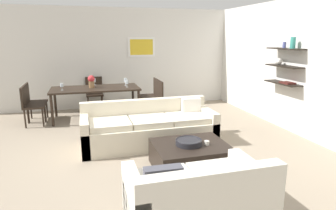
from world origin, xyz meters
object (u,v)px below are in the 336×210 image
at_px(dining_chair_left_far, 33,99).
at_px(dining_chair_left_near, 30,103).
at_px(wine_glass_head, 94,81).
at_px(dining_chair_right_far, 152,93).
at_px(coffee_table, 190,156).
at_px(decorative_bowl, 189,142).
at_px(sofa_beige, 149,129).
at_px(loveseat_white, 197,200).
at_px(wine_glass_right_far, 125,80).
at_px(dining_chair_head, 94,91).
at_px(candle_jar, 207,143).
at_px(centerpiece_vase, 91,81).
at_px(wine_glass_right_near, 127,82).
at_px(dining_chair_right_near, 156,96).
at_px(wine_glass_left_near, 62,85).
at_px(dining_table, 95,90).

distance_m(dining_chair_left_far, dining_chair_left_near, 0.44).
bearing_deg(wine_glass_head, dining_chair_right_far, -8.21).
relative_size(coffee_table, decorative_bowl, 2.79).
distance_m(sofa_beige, loveseat_white, 2.48).
relative_size(dining_chair_left_far, wine_glass_right_far, 4.71).
bearing_deg(sofa_beige, coffee_table, -72.44).
bearing_deg(dining_chair_head, dining_chair_left_near, -142.21).
distance_m(candle_jar, wine_glass_right_far, 3.55).
bearing_deg(decorative_bowl, candle_jar, -17.48).
bearing_deg(dining_chair_left_near, sofa_beige, -39.07).
bearing_deg(wine_glass_right_far, dining_chair_right_far, 8.07).
bearing_deg(candle_jar, sofa_beige, 115.12).
height_order(coffee_table, wine_glass_right_far, wine_glass_right_far).
bearing_deg(dining_chair_right_far, centerpiece_vase, -173.06).
relative_size(coffee_table, wine_glass_head, 6.64).
xyz_separation_m(sofa_beige, dining_chair_head, (-0.85, 2.96, 0.21)).
relative_size(candle_jar, wine_glass_right_far, 0.39).
distance_m(sofa_beige, wine_glass_right_near, 2.04).
bearing_deg(wine_glass_right_far, wine_glass_head, 157.61).
height_order(dining_chair_right_near, wine_glass_right_far, wine_glass_right_far).
height_order(decorative_bowl, dining_chair_left_near, dining_chair_left_near).
distance_m(candle_jar, dining_chair_left_far, 4.56).
xyz_separation_m(sofa_beige, candle_jar, (0.59, -1.26, 0.12)).
relative_size(sofa_beige, loveseat_white, 1.65).
relative_size(decorative_bowl, wine_glass_right_far, 2.09).
distance_m(dining_chair_right_far, dining_chair_left_near, 2.89).
xyz_separation_m(dining_chair_right_near, wine_glass_right_far, (-0.69, 0.34, 0.38)).
relative_size(decorative_bowl, wine_glass_left_near, 2.48).
bearing_deg(wine_glass_right_far, coffee_table, -81.83).
distance_m(dining_table, centerpiece_vase, 0.24).
bearing_deg(wine_glass_head, loveseat_white, -80.75).
height_order(dining_table, dining_chair_head, dining_chair_head).
height_order(dining_table, dining_chair_left_far, dining_chair_left_far).
xyz_separation_m(candle_jar, dining_chair_head, (-1.44, 4.22, 0.09)).
bearing_deg(dining_chair_left_near, loveseat_white, -62.65).
distance_m(decorative_bowl, dining_chair_right_near, 3.04).
relative_size(wine_glass_left_near, wine_glass_right_far, 0.84).
xyz_separation_m(dining_chair_left_far, wine_glass_head, (1.43, 0.21, 0.36)).
bearing_deg(sofa_beige, wine_glass_right_far, 92.94).
relative_size(candle_jar, dining_chair_right_near, 0.08).
height_order(sofa_beige, candle_jar, sofa_beige).
relative_size(dining_chair_right_near, wine_glass_head, 5.37).
bearing_deg(coffee_table, candle_jar, -22.43).
height_order(loveseat_white, candle_jar, loveseat_white).
bearing_deg(dining_table, centerpiece_vase, 157.05).
distance_m(sofa_beige, dining_table, 2.27).
bearing_deg(wine_glass_left_near, dining_table, 9.21).
bearing_deg(loveseat_white, dining_chair_right_far, 82.58).
bearing_deg(dining_table, decorative_bowl, -69.94).
relative_size(wine_glass_right_near, wine_glass_right_far, 0.90).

